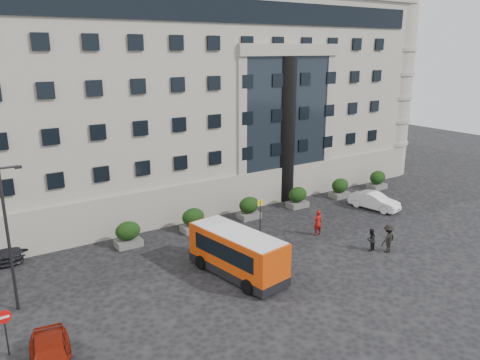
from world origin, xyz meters
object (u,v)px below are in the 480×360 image
object	(u,v)px
parked_car_c	(3,244)
parked_car_d	(3,239)
hedge_b	(193,220)
hedge_d	(298,197)
minibus	(237,252)
hedge_f	(377,180)
white_taxi	(374,201)
hedge_e	(340,188)
hedge_c	(249,208)
pedestrian_a	(318,223)
hedge_a	(128,234)
pedestrian_c	(388,238)
pedestrian_b	(371,240)
no_entry_sign	(5,324)
parked_car_a	(50,358)
street_lamp	(9,234)
bus_stop_sign	(260,210)

from	to	relation	value
parked_car_c	parked_car_d	size ratio (longest dim) A/B	0.95
hedge_b	hedge_d	size ratio (longest dim) A/B	1.00
hedge_d	minibus	bearing A→B (deg)	-145.49
hedge_f	white_taxi	size ratio (longest dim) A/B	0.42
hedge_e	white_taxi	xyz separation A→B (m)	(0.12, -4.06, -0.20)
hedge_c	pedestrian_a	size ratio (longest dim) A/B	0.94
hedge_a	parked_car_d	bearing A→B (deg)	150.11
hedge_c	parked_car_c	distance (m)	18.31
hedge_e	pedestrian_c	xyz separation A→B (m)	(-6.17, -10.75, 0.06)
white_taxi	pedestrian_b	size ratio (longest dim) A/B	2.75
hedge_a	no_entry_sign	bearing A→B (deg)	-135.52
hedge_b	no_entry_sign	distance (m)	16.74
parked_car_c	pedestrian_b	bearing A→B (deg)	-28.39
hedge_c	parked_car_a	size ratio (longest dim) A/B	0.42
pedestrian_b	pedestrian_c	bearing A→B (deg)	116.34
hedge_d	pedestrian_a	size ratio (longest dim) A/B	0.94
street_lamp	parked_car_d	world-z (taller)	street_lamp
hedge_c	pedestrian_a	xyz separation A→B (m)	(2.27, -5.80, 0.05)
minibus	parked_car_d	size ratio (longest dim) A/B	1.31
hedge_c	parked_car_d	bearing A→B (deg)	166.46
hedge_c	parked_car_c	xyz separation A→B (m)	(-18.00, 3.36, -0.18)
hedge_e	pedestrian_a	size ratio (longest dim) A/B	0.94
white_taxi	bus_stop_sign	bearing A→B (deg)	159.80
minibus	hedge_f	bearing A→B (deg)	10.95
parked_car_c	pedestrian_a	distance (m)	22.25
pedestrian_b	parked_car_a	bearing A→B (deg)	-15.58
hedge_d	street_lamp	xyz separation A→B (m)	(-23.54, -4.80, 3.44)
minibus	parked_car_a	world-z (taller)	minibus
street_lamp	no_entry_sign	xyz separation A→B (m)	(-1.06, -4.04, -2.72)
hedge_f	pedestrian_a	size ratio (longest dim) A/B	0.94
hedge_c	pedestrian_b	xyz separation A→B (m)	(3.42, -9.95, -0.13)
pedestrian_c	bus_stop_sign	bearing A→B (deg)	-64.60
parked_car_c	hedge_c	bearing A→B (deg)	-7.11
no_entry_sign	minibus	size ratio (longest dim) A/B	0.33
hedge_e	pedestrian_b	size ratio (longest dim) A/B	1.15
hedge_e	pedestrian_b	world-z (taller)	hedge_e
hedge_a	hedge_c	world-z (taller)	same
street_lamp	white_taxi	xyz separation A→B (m)	(28.86, 0.74, -3.64)
hedge_e	no_entry_sign	distance (m)	31.09
hedge_e	parked_car_a	distance (m)	30.54
minibus	white_taxi	bearing A→B (deg)	3.98
street_lamp	pedestrian_a	bearing A→B (deg)	-2.78
bus_stop_sign	minibus	size ratio (longest dim) A/B	0.36
bus_stop_sign	white_taxi	size ratio (longest dim) A/B	0.57
hedge_e	street_lamp	bearing A→B (deg)	-170.52
parked_car_d	hedge_e	bearing A→B (deg)	-18.20
hedge_b	hedge_d	xyz separation A→B (m)	(10.40, 0.00, 0.00)
minibus	parked_car_c	world-z (taller)	minibus
street_lamp	parked_car_c	distance (m)	8.93
parked_car_d	hedge_d	bearing A→B (deg)	-20.11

